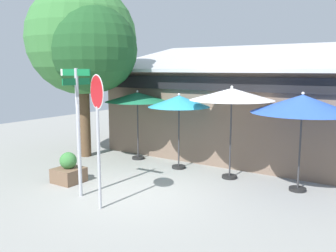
% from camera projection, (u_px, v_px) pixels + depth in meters
% --- Properties ---
extents(ground_plane, '(28.00, 28.00, 0.10)m').
position_uv_depth(ground_plane, '(137.00, 194.00, 9.41)').
color(ground_plane, gray).
extents(cafe_building, '(9.83, 5.54, 4.21)m').
position_uv_depth(cafe_building, '(245.00, 110.00, 13.57)').
color(cafe_building, '#705B4C').
rests_on(cafe_building, ground).
extents(street_sign_post, '(0.95, 0.89, 3.19)m').
position_uv_depth(street_sign_post, '(78.00, 119.00, 8.80)').
color(street_sign_post, '#A8AAB2').
rests_on(street_sign_post, ground).
extents(stop_sign, '(0.70, 0.33, 3.06)m').
position_uv_depth(stop_sign, '(98.00, 117.00, 7.94)').
color(stop_sign, '#A8AAB2').
rests_on(stop_sign, ground).
extents(patio_umbrella_forest_green_left, '(2.27, 2.27, 2.45)m').
position_uv_depth(patio_umbrella_forest_green_left, '(137.00, 98.00, 12.52)').
color(patio_umbrella_forest_green_left, black).
rests_on(patio_umbrella_forest_green_left, ground).
extents(patio_umbrella_teal_center, '(1.96, 1.96, 2.43)m').
position_uv_depth(patio_umbrella_teal_center, '(179.00, 102.00, 11.32)').
color(patio_umbrella_teal_center, black).
rests_on(patio_umbrella_teal_center, ground).
extents(patio_umbrella_ivory_right, '(2.41, 2.41, 2.71)m').
position_uv_depth(patio_umbrella_ivory_right, '(232.00, 95.00, 10.21)').
color(patio_umbrella_ivory_right, black).
rests_on(patio_umbrella_ivory_right, ground).
extents(patio_umbrella_royal_blue_far_right, '(2.60, 2.60, 2.60)m').
position_uv_depth(patio_umbrella_royal_blue_far_right, '(302.00, 104.00, 9.14)').
color(patio_umbrella_royal_blue_far_right, black).
rests_on(patio_umbrella_royal_blue_far_right, ground).
extents(shade_tree, '(4.41, 3.86, 6.14)m').
position_uv_depth(shade_tree, '(85.00, 42.00, 12.39)').
color(shade_tree, brown).
rests_on(shade_tree, ground).
extents(sidewalk_planter, '(0.75, 0.75, 0.87)m').
position_uv_depth(sidewalk_planter, '(69.00, 170.00, 10.15)').
color(sidewalk_planter, brown).
rests_on(sidewalk_planter, ground).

